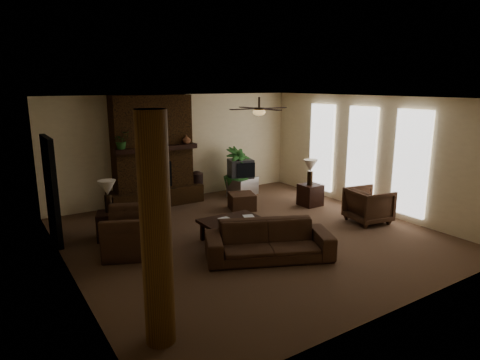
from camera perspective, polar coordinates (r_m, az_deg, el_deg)
room_shell at (r=8.28m, az=1.50°, el=1.50°), size 7.00×7.00×7.00m
fireplace at (r=10.78m, az=-11.79°, el=2.62°), size 2.40×0.70×2.80m
windows at (r=10.72m, az=16.33°, el=3.36°), size 0.08×3.65×2.35m
log_column at (r=4.88m, az=-11.47°, el=-7.07°), size 0.36×0.36×2.80m
doorway at (r=8.80m, az=-24.50°, el=-1.33°), size 0.10×1.00×2.10m
ceiling_fan at (r=8.60m, az=2.64°, el=9.52°), size 1.35×1.35×0.37m
sofa at (r=7.46m, az=3.99°, el=-7.54°), size 2.31×1.52×0.87m
armchair_left at (r=7.93m, az=-14.33°, el=-5.96°), size 1.22×1.43×1.06m
armchair_right at (r=9.78m, az=17.30°, el=-3.13°), size 0.91×0.96×0.86m
coffee_table at (r=8.34m, az=-1.35°, el=-5.73°), size 1.20×0.70×0.43m
ottoman at (r=10.36m, az=0.26°, el=-2.96°), size 0.76×0.76×0.40m
tv_stand at (r=11.63m, az=0.39°, el=-0.91°), size 0.97×0.76×0.50m
tv at (r=11.54m, az=0.10°, el=1.57°), size 0.76×0.68×0.52m
floor_vase at (r=11.33m, az=-5.94°, el=-0.41°), size 0.34×0.34×0.77m
floor_plant at (r=11.60m, az=-0.39°, el=-0.29°), size 1.15×1.53×0.76m
side_table_left at (r=8.80m, az=-17.39°, el=-5.99°), size 0.64×0.64×0.55m
lamp_left at (r=8.64m, az=-17.77°, el=-1.34°), size 0.37×0.37×0.65m
side_table_right at (r=10.82m, az=9.63°, el=-2.03°), size 0.50×0.50×0.55m
lamp_right at (r=10.63m, az=9.65°, el=1.71°), size 0.37×0.37×0.65m
mantel_plant at (r=10.17m, az=-15.99°, el=5.02°), size 0.46×0.49×0.33m
mantel_vase at (r=10.77m, az=-7.37°, el=5.54°), size 0.22×0.23×0.22m
book_a at (r=8.13m, az=-2.61°, el=-4.73°), size 0.22×0.04×0.29m
book_b at (r=8.32m, az=0.54°, el=-4.30°), size 0.21×0.09×0.29m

